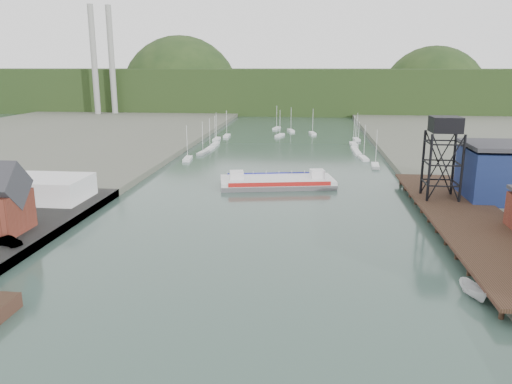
# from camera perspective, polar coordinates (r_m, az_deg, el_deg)

# --- Properties ---
(ground) EXTENTS (600.00, 600.00, 0.00)m
(ground) POSITION_cam_1_polar(r_m,az_deg,el_deg) (50.54, -5.54, -18.83)
(ground) COLOR #283F39
(ground) RESTS_ON ground
(east_pier) EXTENTS (14.00, 70.00, 2.45)m
(east_pier) POSITION_cam_1_polar(r_m,az_deg,el_deg) (94.32, 23.16, -2.75)
(east_pier) COLOR black
(east_pier) RESTS_ON ground
(white_shed) EXTENTS (18.00, 12.00, 4.50)m
(white_shed) POSITION_cam_1_polar(r_m,az_deg,el_deg) (108.37, -23.33, 0.39)
(white_shed) COLOR silver
(white_shed) RESTS_ON west_quay
(lift_tower) EXTENTS (6.50, 6.50, 16.00)m
(lift_tower) POSITION_cam_1_polar(r_m,az_deg,el_deg) (103.40, 20.81, 6.67)
(lift_tower) COLOR black
(lift_tower) RESTS_ON east_pier
(marina_sailboats) EXTENTS (57.71, 92.65, 0.90)m
(marina_sailboats) POSITION_cam_1_polar(r_m,az_deg,el_deg) (182.15, 3.33, 5.56)
(marina_sailboats) COLOR silver
(marina_sailboats) RESTS_ON ground
(smokestacks) EXTENTS (11.20, 8.20, 60.00)m
(smokestacks) POSITION_cam_1_polar(r_m,az_deg,el_deg) (297.17, -17.08, 14.04)
(smokestacks) COLOR gray
(smokestacks) RESTS_ON ground
(distant_hills) EXTENTS (500.00, 120.00, 80.00)m
(distant_hills) POSITION_cam_1_polar(r_m,az_deg,el_deg) (343.45, 4.13, 11.26)
(distant_hills) COLOR black
(distant_hills) RESTS_ON ground
(chain_ferry) EXTENTS (27.98, 15.34, 3.81)m
(chain_ferry) POSITION_cam_1_polar(r_m,az_deg,el_deg) (117.68, 2.43, 1.19)
(chain_ferry) COLOR #505053
(chain_ferry) RESTS_ON ground
(motorboat) EXTENTS (3.36, 5.54, 2.01)m
(motorboat) POSITION_cam_1_polar(r_m,az_deg,el_deg) (67.13, 23.64, -10.32)
(motorboat) COLOR silver
(motorboat) RESTS_ON ground
(car_west_b) EXTENTS (4.45, 2.64, 1.38)m
(car_west_b) POSITION_cam_1_polar(r_m,az_deg,el_deg) (82.81, -26.42, -5.08)
(car_west_b) COLOR #999999
(car_west_b) RESTS_ON west_quay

